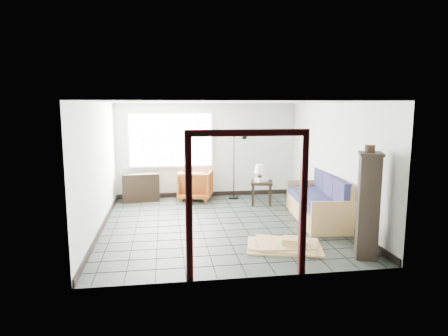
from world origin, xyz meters
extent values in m
plane|color=black|center=(0.00, 0.00, 0.00)|extent=(5.50, 5.50, 0.00)
cube|color=silver|center=(0.00, 2.75, 1.30)|extent=(5.00, 0.02, 2.60)
cube|color=silver|center=(0.00, -2.75, 1.30)|extent=(5.00, 0.02, 2.60)
cube|color=silver|center=(-2.50, 0.00, 1.30)|extent=(0.02, 5.50, 2.60)
cube|color=silver|center=(2.50, 0.00, 1.30)|extent=(0.02, 5.50, 2.60)
cube|color=white|center=(0.00, 0.00, 2.60)|extent=(5.00, 5.50, 0.02)
cube|color=black|center=(0.00, 2.73, 0.06)|extent=(4.95, 0.03, 0.12)
cube|color=black|center=(-2.48, 0.00, 0.06)|extent=(0.03, 5.45, 0.12)
cube|color=black|center=(2.48, 0.00, 0.06)|extent=(0.03, 5.45, 0.12)
cube|color=silver|center=(-1.00, 2.71, 1.60)|extent=(2.32, 0.06, 1.52)
cube|color=white|center=(-1.00, 2.67, 1.60)|extent=(2.20, 0.02, 1.40)
cube|color=black|center=(-0.85, -2.70, 1.05)|extent=(0.10, 0.08, 2.10)
cube|color=black|center=(0.85, -2.70, 1.05)|extent=(0.10, 0.08, 2.10)
cube|color=black|center=(0.00, -2.70, 2.15)|extent=(1.80, 0.08, 0.10)
cube|color=#9E8147|center=(2.15, 0.00, 0.20)|extent=(1.08, 2.25, 0.39)
cube|color=#9E8147|center=(2.04, -1.12, 0.35)|extent=(0.87, 0.15, 0.70)
cube|color=#9E8147|center=(2.26, 1.11, 0.35)|extent=(0.87, 0.15, 0.70)
cube|color=#9E8147|center=(2.54, -0.04, 0.60)|extent=(0.30, 2.17, 0.76)
cube|color=#1B1940|center=(2.06, -0.72, 0.48)|extent=(0.85, 0.77, 0.17)
cube|color=#1B1940|center=(2.37, -0.75, 0.74)|extent=(0.22, 0.71, 0.57)
cube|color=#1B1940|center=(2.13, 0.00, 0.48)|extent=(0.85, 0.77, 0.17)
cube|color=#1B1940|center=(2.44, -0.03, 0.74)|extent=(0.22, 0.71, 0.57)
cube|color=#1B1940|center=(2.20, 0.71, 0.48)|extent=(0.85, 0.77, 0.17)
cube|color=#1B1940|center=(2.51, 0.68, 0.74)|extent=(0.22, 0.71, 0.57)
imported|color=#9B4716|center=(-0.36, 2.40, 0.44)|extent=(1.03, 0.99, 0.87)
cube|color=black|center=(1.28, 1.59, 0.57)|extent=(0.66, 0.66, 0.07)
cube|color=black|center=(1.02, 1.43, 0.27)|extent=(0.07, 0.07, 0.55)
cube|color=black|center=(1.44, 1.32, 0.27)|extent=(0.07, 0.07, 0.55)
cube|color=black|center=(1.12, 1.85, 0.27)|extent=(0.07, 0.07, 0.55)
cube|color=black|center=(1.55, 1.75, 0.27)|extent=(0.07, 0.07, 0.55)
cylinder|color=black|center=(1.22, 1.58, 0.68)|extent=(0.14, 0.14, 0.15)
cylinder|color=black|center=(1.22, 1.58, 0.81)|extent=(0.03, 0.03, 0.11)
cone|color=beige|center=(1.22, 1.58, 0.94)|extent=(0.35, 0.35, 0.22)
cube|color=silver|center=(1.26, 1.54, 0.65)|extent=(0.32, 0.28, 0.10)
cylinder|color=black|center=(1.13, 1.50, 0.65)|extent=(0.03, 0.06, 0.06)
cylinder|color=black|center=(0.68, 2.34, 0.02)|extent=(0.38, 0.38, 0.03)
cylinder|color=black|center=(0.68, 2.34, 0.87)|extent=(0.03, 0.03, 1.71)
cylinder|color=black|center=(0.83, 2.34, 1.77)|extent=(0.27, 0.14, 0.15)
sphere|color=black|center=(0.97, 2.35, 1.69)|extent=(0.20, 0.20, 0.15)
cube|color=black|center=(-1.83, 2.40, 0.37)|extent=(1.00, 0.49, 0.75)
cube|color=black|center=(-1.83, 2.40, 0.38)|extent=(0.93, 0.43, 0.03)
cube|color=black|center=(2.15, -2.22, 0.88)|extent=(0.47, 0.53, 1.76)
cube|color=black|center=(2.15, -2.22, 1.76)|extent=(0.53, 0.59, 0.04)
cylinder|color=black|center=(2.12, -2.24, 1.84)|extent=(0.19, 0.19, 0.12)
cube|color=#8F6545|center=(2.15, 0.38, 0.01)|extent=(0.56, 0.47, 0.02)
cube|color=black|center=(1.90, 0.41, 0.17)|extent=(0.07, 0.41, 0.35)
cube|color=#8F6545|center=(2.40, 0.35, 0.17)|extent=(0.07, 0.41, 0.35)
cube|color=#8F6545|center=(2.12, 0.18, 0.17)|extent=(0.51, 0.08, 0.35)
cube|color=#8F6545|center=(2.18, 0.59, 0.17)|extent=(0.51, 0.08, 0.35)
cube|color=#8F6545|center=(1.83, 0.42, 0.41)|extent=(0.24, 0.43, 0.14)
cube|color=#8F6545|center=(2.47, 0.34, 0.41)|extent=(0.24, 0.43, 0.14)
cube|color=#8F6545|center=(0.93, -1.57, 0.01)|extent=(1.50, 1.21, 0.03)
cube|color=#8F6545|center=(0.93, -1.57, 0.04)|extent=(1.41, 1.26, 0.03)
cube|color=#8F6545|center=(0.93, -1.57, 0.07)|extent=(1.04, 0.79, 0.03)
cube|color=#8F6545|center=(1.07, -1.67, 0.14)|extent=(0.47, 0.43, 0.11)
camera|label=1|loc=(-1.17, -8.24, 2.53)|focal=32.00mm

